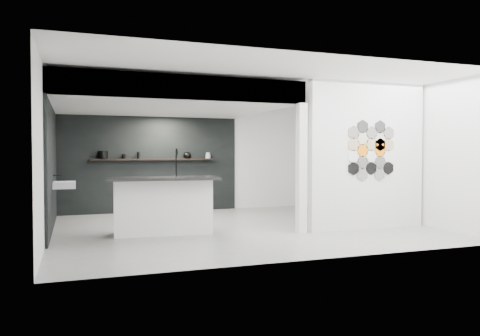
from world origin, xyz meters
The scene contains 17 objects.
floor centered at (0.00, 0.00, -0.01)m, with size 7.00×6.00×0.01m, color gray.
partition_panel centered at (2.23, -1.00, 1.40)m, with size 2.45×0.15×2.80m, color silver.
bay_clad_back centered at (-1.30, 2.97, 1.18)m, with size 4.40×0.04×2.35m, color black.
bay_clad_left centered at (-3.47, 1.00, 1.18)m, with size 0.04×4.00×2.35m, color black.
bulkhead centered at (-1.30, 1.00, 2.55)m, with size 4.40×4.00×0.40m, color silver.
corner_column centered at (0.82, -1.00, 1.18)m, with size 0.16×0.16×2.35m, color silver.
fascia_beam centered at (-1.30, -0.92, 2.55)m, with size 4.40×0.16×0.40m, color silver.
wall_basin centered at (-3.24, 0.80, 0.85)m, with size 0.40×0.60×0.12m, color silver.
display_shelf centered at (-1.20, 2.87, 1.30)m, with size 3.00×0.15×0.04m, color black.
kitchen_island centered at (-1.57, -0.25, 0.53)m, with size 1.99×0.99×1.56m.
stockpot centered at (-2.42, 2.87, 1.41)m, with size 0.22×0.22×0.18m, color black.
kettle centered at (-0.39, 2.87, 1.40)m, with size 0.20×0.20×0.17m, color black.
glass_bowl centered at (0.15, 2.87, 1.37)m, with size 0.13×0.13×0.09m, color gray.
glass_vase centered at (0.15, 2.87, 1.39)m, with size 0.11×0.11×0.15m, color gray.
bottle_dark centered at (-1.60, 2.87, 1.40)m, with size 0.06×0.06×0.16m, color black.
utensil_cup centered at (-1.94, 2.87, 1.38)m, with size 0.09×0.09×0.11m, color black.
hex_tile_cluster centered at (2.26, -1.09, 1.50)m, with size 1.04×0.02×1.16m.
Camera 1 is at (-3.07, -8.60, 1.44)m, focal length 35.00 mm.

